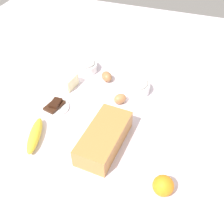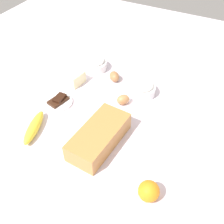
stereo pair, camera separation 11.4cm
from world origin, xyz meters
The scene contains 10 objects.
ground_plane centered at (0.00, 0.00, -0.01)m, with size 2.40×2.40×0.02m, color silver.
loaf_pan centered at (-0.15, -0.02, 0.04)m, with size 0.29×0.15×0.08m.
flour_bowl centered at (0.22, -0.05, 0.03)m, with size 0.12×0.12×0.07m.
sugar_bowl centered at (0.29, 0.25, 0.03)m, with size 0.13×0.13×0.07m.
banana centered at (-0.21, 0.25, 0.02)m, with size 0.19×0.04×0.04m, color yellow.
orange_fruit centered at (-0.27, -0.28, 0.04)m, with size 0.07×0.07×0.07m, color orange.
butter_block centered at (0.14, 0.28, 0.03)m, with size 0.09×0.06×0.06m, color #F4EDB2.
egg_near_butter centered at (0.25, 0.12, 0.02)m, with size 0.05×0.05×0.07m, color #9F6B40.
egg_beside_bowl centered at (0.11, 0.00, 0.02)m, with size 0.05×0.05×0.06m, color #B57A4A.
chocolate_plate centered at (-0.02, 0.27, 0.01)m, with size 0.13×0.13×0.03m.
Camera 2 is at (-0.73, -0.38, 0.83)m, focal length 43.01 mm.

